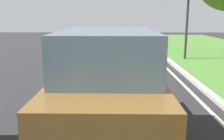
{
  "coord_description": "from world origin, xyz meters",
  "views": [
    {
      "loc": [
        0.98,
        3.61,
        2.54
      ],
      "look_at": [
        0.92,
        9.85,
        1.2
      ],
      "focal_mm": 40.3,
      "sensor_mm": 36.0,
      "label": 1
    }
  ],
  "objects": [
    {
      "name": "lane_line_center",
      "position": [
        -0.7,
        14.0,
        0.0
      ],
      "size": [
        0.12,
        32.0,
        0.01
      ],
      "primitive_type": "cube",
      "color": "silver",
      "rests_on": "ground"
    },
    {
      "name": "car_suv_ahead",
      "position": [
        0.86,
        8.44,
        1.17
      ],
      "size": [
        2.01,
        4.52,
        2.28
      ],
      "rotation": [
        0.0,
        0.0,
        -0.01
      ],
      "color": "brown",
      "rests_on": "ground"
    },
    {
      "name": "ground_plane",
      "position": [
        0.0,
        14.0,
        0.0
      ],
      "size": [
        60.0,
        60.0,
        0.0
      ],
      "primitive_type": "plane",
      "color": "#262628"
    },
    {
      "name": "curb_right",
      "position": [
        4.1,
        14.0,
        0.06
      ],
      "size": [
        0.24,
        48.0,
        0.12
      ],
      "primitive_type": "cube",
      "color": "#9E9B93",
      "rests_on": "ground"
    },
    {
      "name": "traffic_light_near_right",
      "position": [
        5.19,
        18.32,
        3.17
      ],
      "size": [
        0.32,
        0.5,
        4.79
      ],
      "color": "#2D2D2D",
      "rests_on": "ground"
    },
    {
      "name": "lane_line_right_edge",
      "position": [
        3.6,
        14.0,
        0.0
      ],
      "size": [
        0.12,
        32.0,
        0.01
      ],
      "primitive_type": "cube",
      "color": "silver",
      "rests_on": "ground"
    }
  ]
}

